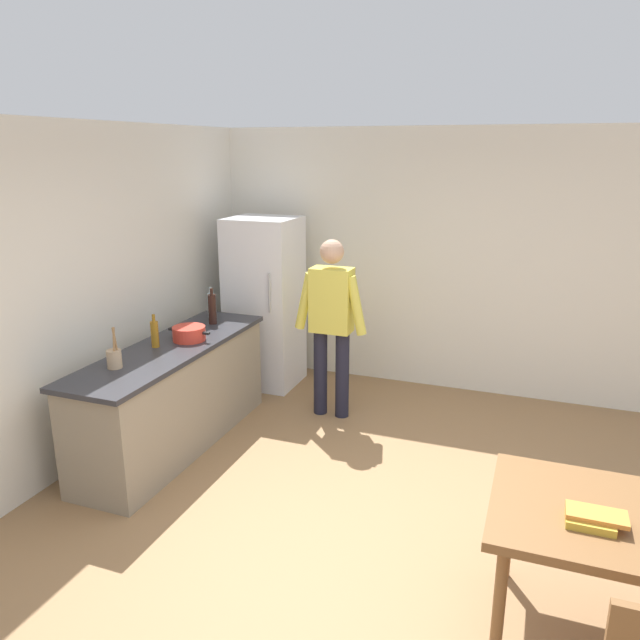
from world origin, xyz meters
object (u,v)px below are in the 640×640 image
(cooking_pot, at_px, (189,333))
(bottle_water_clear, at_px, (211,305))
(bottle_oil_amber, at_px, (155,334))
(book_stack, at_px, (593,518))
(person, at_px, (331,317))
(bottle_wine_dark, at_px, (212,309))
(refrigerator, at_px, (265,303))
(utensil_jar, at_px, (114,358))
(dining_table, at_px, (637,533))

(cooking_pot, distance_m, bottle_water_clear, 0.73)
(bottle_oil_amber, relative_size, book_stack, 1.01)
(person, distance_m, bottle_wine_dark, 1.11)
(refrigerator, distance_m, bottle_wine_dark, 0.91)
(utensil_jar, height_order, bottle_oil_amber, utensil_jar)
(dining_table, bearing_deg, person, 137.59)
(person, height_order, bottle_oil_amber, person)
(utensil_jar, bearing_deg, bottle_water_clear, 91.51)
(bottle_wine_dark, bearing_deg, bottle_water_clear, 123.38)
(book_stack, bearing_deg, cooking_pot, 155.65)
(person, bearing_deg, dining_table, -42.41)
(person, bearing_deg, utensil_jar, -124.99)
(refrigerator, height_order, bottle_oil_amber, refrigerator)
(utensil_jar, distance_m, bottle_water_clear, 1.48)
(cooking_pot, distance_m, book_stack, 3.43)
(dining_table, bearing_deg, refrigerator, 140.71)
(bottle_oil_amber, height_order, book_stack, bottle_oil_amber)
(bottle_oil_amber, xyz_separation_m, book_stack, (3.28, -1.15, -0.23))
(book_stack, bearing_deg, person, 133.25)
(utensil_jar, distance_m, bottle_oil_amber, 0.52)
(cooking_pot, bearing_deg, person, 40.64)
(bottle_water_clear, bearing_deg, cooking_pot, -74.74)
(bottle_wine_dark, xyz_separation_m, bottle_water_clear, (-0.12, 0.19, -0.02))
(bottle_water_clear, bearing_deg, utensil_jar, -88.49)
(person, bearing_deg, book_stack, -46.75)
(refrigerator, relative_size, utensil_jar, 5.62)
(refrigerator, distance_m, cooking_pot, 1.41)
(dining_table, height_order, book_stack, book_stack)
(refrigerator, relative_size, bottle_oil_amber, 6.43)
(person, relative_size, book_stack, 6.11)
(cooking_pot, distance_m, bottle_wine_dark, 0.52)
(dining_table, height_order, bottle_wine_dark, bottle_wine_dark)
(cooking_pot, xyz_separation_m, bottle_wine_dark, (-0.07, 0.51, 0.09))
(cooking_pot, xyz_separation_m, utensil_jar, (-0.15, -0.78, 0.02))
(dining_table, distance_m, bottle_oil_amber, 3.67)
(bottle_oil_amber, xyz_separation_m, bottle_wine_dark, (0.09, 0.77, 0.03))
(bottle_wine_dark, bearing_deg, cooking_pot, -82.53)
(dining_table, xyz_separation_m, bottle_water_clear, (-3.53, 1.99, 0.35))
(utensil_jar, bearing_deg, bottle_wine_dark, 86.26)
(bottle_oil_amber, bearing_deg, book_stack, -19.37)
(refrigerator, height_order, bottle_water_clear, refrigerator)
(dining_table, height_order, bottle_oil_amber, bottle_oil_amber)
(cooking_pot, relative_size, bottle_wine_dark, 1.18)
(book_stack, bearing_deg, bottle_oil_amber, 160.63)
(bottle_water_clear, xyz_separation_m, book_stack, (3.31, -2.11, -0.24))
(cooking_pot, xyz_separation_m, book_stack, (3.12, -1.41, -0.18))
(person, xyz_separation_m, cooking_pot, (-0.99, -0.85, -0.02))
(person, bearing_deg, cooking_pot, -139.36)
(person, xyz_separation_m, bottle_wine_dark, (-1.06, -0.34, 0.07))
(person, xyz_separation_m, bottle_oil_amber, (-1.15, -1.11, 0.04))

